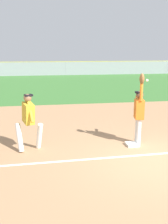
{
  "coord_description": "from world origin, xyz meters",
  "views": [
    {
      "loc": [
        -3.03,
        -6.18,
        2.92
      ],
      "look_at": [
        -1.74,
        1.65,
        1.05
      ],
      "focal_mm": 41.57,
      "sensor_mm": 36.0,
      "label": 1
    }
  ],
  "objects_px": {
    "runner": "(29,118)",
    "baseball": "(147,80)",
    "parked_car_blue": "(53,68)",
    "fielder": "(139,110)",
    "parked_car_black": "(17,68)",
    "first_base": "(132,144)",
    "parked_car_white": "(85,68)",
    "parked_car_tan": "(116,67)"
  },
  "relations": [
    {
      "from": "fielder",
      "to": "parked_car_tan",
      "type": "xyz_separation_m",
      "value": [
        7.5,
        28.11,
        -0.45
      ]
    },
    {
      "from": "baseball",
      "to": "parked_car_blue",
      "type": "xyz_separation_m",
      "value": [
        -1.51,
        28.12,
        -1.39
      ]
    },
    {
      "from": "runner",
      "to": "parked_car_black",
      "type": "height_order",
      "value": "runner"
    },
    {
      "from": "first_base",
      "to": "parked_car_tan",
      "type": "bearing_deg",
      "value": 74.7
    },
    {
      "from": "runner",
      "to": "parked_car_blue",
      "type": "height_order",
      "value": "runner"
    },
    {
      "from": "parked_car_black",
      "to": "runner",
      "type": "bearing_deg",
      "value": -88.22
    },
    {
      "from": "first_base",
      "to": "baseball",
      "type": "relative_size",
      "value": 5.14
    },
    {
      "from": "baseball",
      "to": "parked_car_white",
      "type": "height_order",
      "value": "baseball"
    },
    {
      "from": "parked_car_black",
      "to": "parked_car_white",
      "type": "height_order",
      "value": "same"
    },
    {
      "from": "baseball",
      "to": "parked_car_black",
      "type": "xyz_separation_m",
      "value": [
        -6.28,
        28.39,
        -1.39
      ]
    },
    {
      "from": "parked_car_white",
      "to": "parked_car_tan",
      "type": "relative_size",
      "value": 1.01
    },
    {
      "from": "runner",
      "to": "parked_car_tan",
      "type": "height_order",
      "value": "runner"
    },
    {
      "from": "runner",
      "to": "baseball",
      "type": "distance_m",
      "value": 3.7
    },
    {
      "from": "runner",
      "to": "parked_car_blue",
      "type": "xyz_separation_m",
      "value": [
        2.03,
        27.95,
        -0.32
      ]
    },
    {
      "from": "parked_car_blue",
      "to": "parked_car_white",
      "type": "distance_m",
      "value": 4.28
    },
    {
      "from": "first_base",
      "to": "runner",
      "type": "distance_m",
      "value": 3.32
    },
    {
      "from": "baseball",
      "to": "parked_car_white",
      "type": "bearing_deg",
      "value": 84.33
    },
    {
      "from": "parked_car_white",
      "to": "baseball",
      "type": "bearing_deg",
      "value": -99.15
    },
    {
      "from": "parked_car_black",
      "to": "parked_car_blue",
      "type": "relative_size",
      "value": 0.99
    },
    {
      "from": "parked_car_blue",
      "to": "first_base",
      "type": "bearing_deg",
      "value": -93.83
    },
    {
      "from": "first_base",
      "to": "parked_car_black",
      "type": "height_order",
      "value": "parked_car_black"
    },
    {
      "from": "runner",
      "to": "parked_car_blue",
      "type": "relative_size",
      "value": 0.38
    },
    {
      "from": "parked_car_white",
      "to": "parked_car_black",
      "type": "bearing_deg",
      "value": 172.67
    },
    {
      "from": "fielder",
      "to": "runner",
      "type": "distance_m",
      "value": 3.4
    },
    {
      "from": "first_base",
      "to": "fielder",
      "type": "relative_size",
      "value": 0.17
    },
    {
      "from": "parked_car_black",
      "to": "parked_car_white",
      "type": "bearing_deg",
      "value": -7.61
    },
    {
      "from": "parked_car_tan",
      "to": "first_base",
      "type": "bearing_deg",
      "value": -102.72
    },
    {
      "from": "fielder",
      "to": "parked_car_black",
      "type": "xyz_separation_m",
      "value": [
        -6.14,
        28.23,
        -0.45
      ]
    },
    {
      "from": "fielder",
      "to": "baseball",
      "type": "xyz_separation_m",
      "value": [
        0.14,
        -0.15,
        0.94
      ]
    },
    {
      "from": "baseball",
      "to": "parked_car_blue",
      "type": "relative_size",
      "value": 0.02
    },
    {
      "from": "baseball",
      "to": "parked_car_blue",
      "type": "distance_m",
      "value": 28.2
    },
    {
      "from": "fielder",
      "to": "runner",
      "type": "bearing_deg",
      "value": 11.02
    },
    {
      "from": "parked_car_white",
      "to": "parked_car_blue",
      "type": "bearing_deg",
      "value": 171.9
    },
    {
      "from": "runner",
      "to": "baseball",
      "type": "relative_size",
      "value": 23.24
    },
    {
      "from": "parked_car_tan",
      "to": "parked_car_black",
      "type": "bearing_deg",
      "value": -177.95
    },
    {
      "from": "fielder",
      "to": "baseball",
      "type": "distance_m",
      "value": 0.97
    },
    {
      "from": "first_base",
      "to": "parked_car_blue",
      "type": "relative_size",
      "value": 0.08
    },
    {
      "from": "runner",
      "to": "parked_car_blue",
      "type": "bearing_deg",
      "value": 66.69
    },
    {
      "from": "parked_car_black",
      "to": "parked_car_tan",
      "type": "relative_size",
      "value": 1.01
    },
    {
      "from": "fielder",
      "to": "baseball",
      "type": "bearing_deg",
      "value": 144.7
    },
    {
      "from": "parked_car_black",
      "to": "parked_car_tan",
      "type": "bearing_deg",
      "value": -4.3
    },
    {
      "from": "parked_car_blue",
      "to": "runner",
      "type": "bearing_deg",
      "value": -100.33
    }
  ]
}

